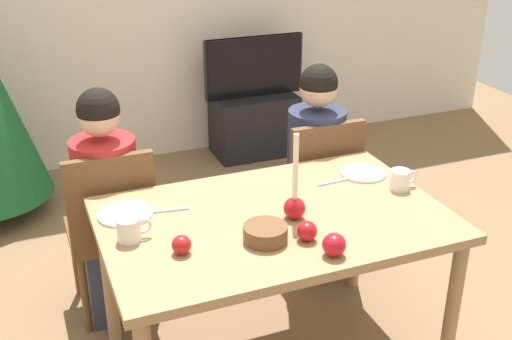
# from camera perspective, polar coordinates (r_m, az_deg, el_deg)

# --- Properties ---
(dining_table) EXTENTS (1.40, 0.90, 0.75)m
(dining_table) POSITION_cam_1_polar(r_m,az_deg,el_deg) (2.61, 1.64, -5.76)
(dining_table) COLOR #99754C
(dining_table) RESTS_ON ground
(chair_left) EXTENTS (0.40, 0.40, 0.90)m
(chair_left) POSITION_cam_1_polar(r_m,az_deg,el_deg) (3.07, -12.94, -4.81)
(chair_left) COLOR brown
(chair_left) RESTS_ON ground
(chair_right) EXTENTS (0.40, 0.40, 0.90)m
(chair_right) POSITION_cam_1_polar(r_m,az_deg,el_deg) (3.37, 5.55, -1.54)
(chair_right) COLOR brown
(chair_right) RESTS_ON ground
(person_left_child) EXTENTS (0.30, 0.30, 1.17)m
(person_left_child) POSITION_cam_1_polar(r_m,az_deg,el_deg) (3.07, -13.14, -3.59)
(person_left_child) COLOR #33384C
(person_left_child) RESTS_ON ground
(person_right_child) EXTENTS (0.30, 0.30, 1.17)m
(person_right_child) POSITION_cam_1_polar(r_m,az_deg,el_deg) (3.37, 5.34, -0.43)
(person_right_child) COLOR #33384C
(person_right_child) RESTS_ON ground
(tv_stand) EXTENTS (0.64, 0.40, 0.48)m
(tv_stand) POSITION_cam_1_polar(r_m,az_deg,el_deg) (5.01, -0.17, 4.14)
(tv_stand) COLOR black
(tv_stand) RESTS_ON ground
(tv) EXTENTS (0.79, 0.05, 0.46)m
(tv) POSITION_cam_1_polar(r_m,az_deg,el_deg) (4.87, -0.18, 9.34)
(tv) COLOR black
(tv) RESTS_ON tv_stand
(candle_centerpiece) EXTENTS (0.09, 0.09, 0.36)m
(candle_centerpiece) POSITION_cam_1_polar(r_m,az_deg,el_deg) (2.52, 3.51, -2.90)
(candle_centerpiece) COLOR red
(candle_centerpiece) RESTS_ON dining_table
(plate_left) EXTENTS (0.23, 0.23, 0.01)m
(plate_left) POSITION_cam_1_polar(r_m,az_deg,el_deg) (2.63, -11.75, -3.90)
(plate_left) COLOR white
(plate_left) RESTS_ON dining_table
(plate_right) EXTENTS (0.21, 0.21, 0.01)m
(plate_right) POSITION_cam_1_polar(r_m,az_deg,el_deg) (2.97, 9.67, -0.26)
(plate_right) COLOR silver
(plate_right) RESTS_ON dining_table
(mug_left) EXTENTS (0.13, 0.09, 0.09)m
(mug_left) POSITION_cam_1_polar(r_m,az_deg,el_deg) (2.43, -11.37, -5.30)
(mug_left) COLOR silver
(mug_left) RESTS_ON dining_table
(mug_right) EXTENTS (0.13, 0.09, 0.09)m
(mug_right) POSITION_cam_1_polar(r_m,az_deg,el_deg) (2.84, 12.95, -0.84)
(mug_right) COLOR white
(mug_right) RESTS_ON dining_table
(fork_left) EXTENTS (0.18, 0.04, 0.01)m
(fork_left) POSITION_cam_1_polar(r_m,az_deg,el_deg) (2.63, -8.05, -3.64)
(fork_left) COLOR silver
(fork_left) RESTS_ON dining_table
(fork_right) EXTENTS (0.18, 0.03, 0.01)m
(fork_right) POSITION_cam_1_polar(r_m,az_deg,el_deg) (2.87, 7.12, -1.05)
(fork_right) COLOR silver
(fork_right) RESTS_ON dining_table
(bowl_walnuts) EXTENTS (0.17, 0.17, 0.06)m
(bowl_walnuts) POSITION_cam_1_polar(r_m,az_deg,el_deg) (2.38, 0.86, -5.74)
(bowl_walnuts) COLOR brown
(bowl_walnuts) RESTS_ON dining_table
(apple_near_candle) EXTENTS (0.07, 0.07, 0.07)m
(apple_near_candle) POSITION_cam_1_polar(r_m,az_deg,el_deg) (2.32, -6.76, -6.73)
(apple_near_candle) COLOR #AC191A
(apple_near_candle) RESTS_ON dining_table
(apple_by_left_plate) EXTENTS (0.09, 0.09, 0.09)m
(apple_by_left_plate) POSITION_cam_1_polar(r_m,az_deg,el_deg) (2.31, 7.08, -6.72)
(apple_by_left_plate) COLOR red
(apple_by_left_plate) RESTS_ON dining_table
(apple_by_right_mug) EXTENTS (0.08, 0.08, 0.08)m
(apple_by_right_mug) POSITION_cam_1_polar(r_m,az_deg,el_deg) (2.39, 4.63, -5.53)
(apple_by_right_mug) COLOR #AC1619
(apple_by_right_mug) RESTS_ON dining_table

